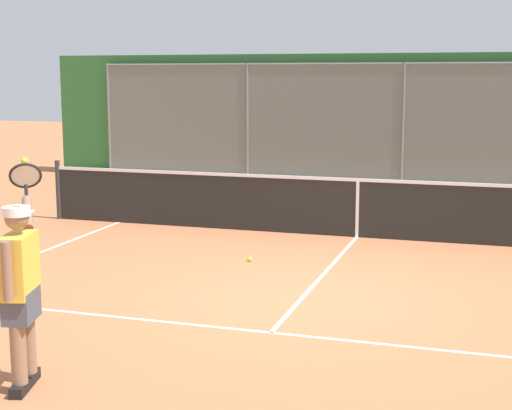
% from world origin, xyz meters
% --- Properties ---
extents(ground_plane, '(60.00, 60.00, 0.00)m').
position_xyz_m(ground_plane, '(0.00, 0.00, 0.00)').
color(ground_plane, '#B76B42').
extents(court_line_markings, '(8.61, 9.03, 0.01)m').
position_xyz_m(court_line_markings, '(0.00, 1.65, 0.00)').
color(court_line_markings, white).
rests_on(court_line_markings, ground).
extents(fence_backdrop, '(18.01, 1.37, 3.10)m').
position_xyz_m(fence_backdrop, '(0.00, -10.09, 1.54)').
color(fence_backdrop, slate).
rests_on(fence_backdrop, ground).
extents(tennis_net, '(11.06, 0.09, 1.07)m').
position_xyz_m(tennis_net, '(0.00, -3.68, 0.49)').
color(tennis_net, '#2D2D2D').
rests_on(tennis_net, ground).
extents(tennis_player, '(0.73, 1.22, 1.84)m').
position_xyz_m(tennis_player, '(1.58, 3.22, 0.89)').
color(tennis_player, black).
rests_on(tennis_player, ground).
extents(tennis_ball_by_sideline, '(0.07, 0.07, 0.07)m').
position_xyz_m(tennis_ball_by_sideline, '(1.15, -1.58, 0.03)').
color(tennis_ball_by_sideline, '#C1D138').
rests_on(tennis_ball_by_sideline, ground).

